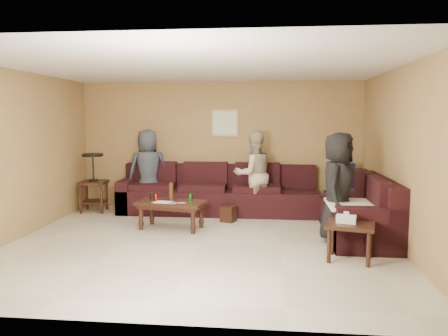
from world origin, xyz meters
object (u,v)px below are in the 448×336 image
object	(u,v)px
side_table_right	(350,228)
person_left	(148,171)
coffee_table	(171,205)
waste_bin	(228,214)
sectional_sofa	(260,202)
person_middle	(254,174)
person_right	(338,187)
end_table_left	(94,181)

from	to	relation	value
side_table_right	person_left	xyz separation A→B (m)	(-3.33, 2.66, 0.38)
side_table_right	person_left	world-z (taller)	person_left
coffee_table	waste_bin	size ratio (longest dim) A/B	4.29
sectional_sofa	waste_bin	world-z (taller)	sectional_sofa
sectional_sofa	side_table_right	world-z (taller)	sectional_sofa
sectional_sofa	person_middle	size ratio (longest dim) A/B	2.98
person_middle	sectional_sofa	bearing A→B (deg)	87.17
sectional_sofa	side_table_right	distance (m)	2.38
sectional_sofa	person_right	xyz separation A→B (m)	(1.15, -1.18, 0.47)
sectional_sofa	side_table_right	size ratio (longest dim) A/B	6.78
end_table_left	person_right	distance (m)	4.63
waste_bin	person_right	distance (m)	2.09
end_table_left	person_left	size ratio (longest dim) A/B	0.71
sectional_sofa	waste_bin	size ratio (longest dim) A/B	17.09
person_left	person_right	size ratio (longest dim) A/B	0.99
coffee_table	waste_bin	xyz separation A→B (m)	(0.88, 0.58, -0.25)
person_left	person_right	world-z (taller)	person_right
side_table_right	person_middle	size ratio (longest dim) A/B	0.44
coffee_table	person_right	size ratio (longest dim) A/B	0.73
waste_bin	coffee_table	bearing A→B (deg)	-146.43
end_table_left	side_table_right	size ratio (longest dim) A/B	1.64
end_table_left	person_middle	bearing A→B (deg)	-1.85
sectional_sofa	person_right	world-z (taller)	person_right
person_left	person_right	xyz separation A→B (m)	(3.31, -1.76, 0.00)
end_table_left	person_middle	xyz separation A→B (m)	(3.07, -0.10, 0.19)
coffee_table	person_middle	size ratio (longest dim) A/B	0.75
person_middle	waste_bin	bearing A→B (deg)	23.79
sectional_sofa	side_table_right	bearing A→B (deg)	-60.66
side_table_right	person_left	distance (m)	4.27
sectional_sofa	coffee_table	world-z (taller)	sectional_sofa
coffee_table	person_right	xyz separation A→B (m)	(2.57, -0.45, 0.41)
side_table_right	person_left	bearing A→B (deg)	141.35
waste_bin	person_right	world-z (taller)	person_right
waste_bin	person_right	xyz separation A→B (m)	(1.69, -1.03, 0.66)
person_left	person_right	distance (m)	3.75
person_right	waste_bin	bearing A→B (deg)	79.35
coffee_table	person_middle	world-z (taller)	person_middle
person_left	side_table_right	bearing A→B (deg)	120.95
person_left	person_middle	size ratio (longest dim) A/B	1.02
waste_bin	end_table_left	bearing A→B (deg)	168.10
coffee_table	end_table_left	world-z (taller)	end_table_left
person_left	person_middle	world-z (taller)	person_left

